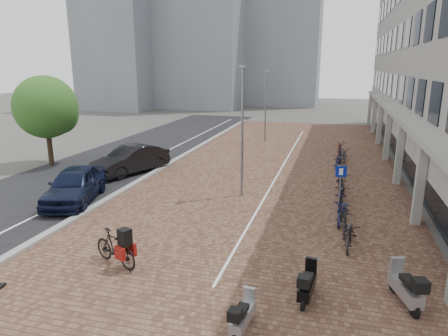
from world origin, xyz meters
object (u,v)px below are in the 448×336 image
at_px(hero_bike, 115,247).
at_px(scooter_front, 405,286).
at_px(scooter_mid, 307,283).
at_px(parking_sign, 340,183).
at_px(scooter_back, 243,314).
at_px(car_dark, 131,160).
at_px(car_navy, 75,185).

xyz_separation_m(hero_bike, scooter_front, (8.81, 0.10, -0.05)).
xyz_separation_m(scooter_mid, parking_sign, (0.80, 6.88, 0.98)).
bearing_deg(scooter_back, scooter_mid, 58.44).
xyz_separation_m(car_dark, scooter_mid, (11.41, -11.01, -0.30)).
xyz_separation_m(hero_bike, scooter_mid, (6.22, -0.37, -0.10)).
bearing_deg(scooter_back, car_dark, 133.71).
bearing_deg(parking_sign, scooter_front, -92.05).
bearing_deg(hero_bike, scooter_front, -66.52).
height_order(car_dark, scooter_front, car_dark).
distance_m(car_navy, parking_sign, 12.31).
relative_size(scooter_mid, scooter_back, 1.09).
bearing_deg(car_navy, car_dark, 73.44).
height_order(hero_bike, scooter_front, hero_bike).
distance_m(hero_bike, scooter_back, 5.30).
xyz_separation_m(scooter_front, scooter_back, (-4.00, -2.32, -0.10)).
xyz_separation_m(car_dark, hero_bike, (5.19, -10.64, -0.20)).
bearing_deg(scooter_front, car_navy, 142.41).
distance_m(scooter_front, scooter_back, 4.62).
distance_m(hero_bike, parking_sign, 9.62).
distance_m(scooter_mid, parking_sign, 7.00).
relative_size(car_dark, parking_sign, 2.22).
height_order(scooter_mid, parking_sign, parking_sign).
distance_m(car_navy, scooter_front, 14.88).
bearing_deg(scooter_front, parking_sign, 87.75).
bearing_deg(scooter_back, hero_bike, 161.13).
distance_m(hero_bike, scooter_mid, 6.24).
bearing_deg(hero_bike, car_dark, 48.80).
relative_size(scooter_mid, parking_sign, 0.68).
height_order(scooter_front, scooter_back, scooter_front).
xyz_separation_m(hero_bike, parking_sign, (7.03, 6.52, 0.88)).
bearing_deg(car_dark, parking_sign, 2.39).
bearing_deg(car_navy, scooter_front, -36.35).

